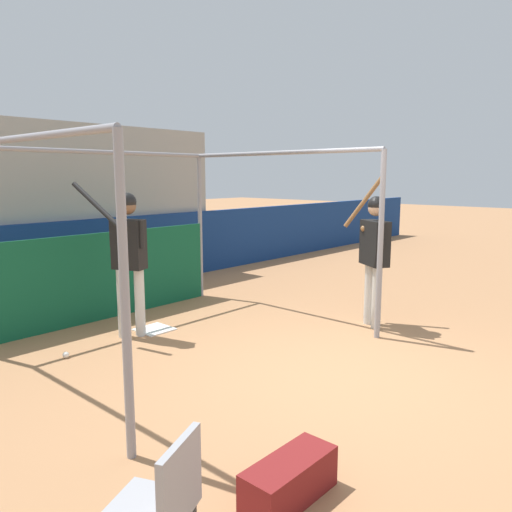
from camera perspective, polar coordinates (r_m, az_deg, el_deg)
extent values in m
plane|color=#A8754C|center=(5.50, 9.50, -13.14)|extent=(60.00, 60.00, 0.00)
cube|color=navy|center=(9.17, -19.29, -0.21)|extent=(24.00, 0.12, 1.32)
cube|color=#9E9E99|center=(10.57, -23.90, 5.20)|extent=(5.95, 3.20, 2.97)
cube|color=maroon|center=(9.05, -27.06, 3.71)|extent=(0.45, 0.40, 0.10)
cube|color=maroon|center=(9.26, -23.89, 4.03)|extent=(0.45, 0.40, 0.10)
cube|color=maroon|center=(9.41, -24.44, 5.47)|extent=(0.45, 0.06, 0.40)
cube|color=maroon|center=(9.50, -20.87, 4.33)|extent=(0.45, 0.40, 0.10)
cube|color=maroon|center=(9.64, -21.44, 5.73)|extent=(0.45, 0.06, 0.40)
cube|color=maroon|center=(9.76, -17.99, 4.60)|extent=(0.45, 0.40, 0.10)
cube|color=maroon|center=(9.90, -18.59, 5.96)|extent=(0.45, 0.06, 0.40)
cube|color=maroon|center=(10.04, -15.28, 4.84)|extent=(0.45, 0.40, 0.10)
cube|color=maroon|center=(10.18, -15.88, 6.17)|extent=(0.45, 0.06, 0.40)
cube|color=maroon|center=(10.35, -12.71, 5.06)|extent=(0.45, 0.40, 0.10)
cube|color=maroon|center=(10.49, -13.33, 6.35)|extent=(0.45, 0.06, 0.40)
cube|color=maroon|center=(10.68, -10.30, 5.26)|extent=(0.45, 0.40, 0.10)
cube|color=maroon|center=(10.81, -10.92, 6.51)|extent=(0.45, 0.06, 0.40)
cube|color=maroon|center=(9.97, -25.95, 6.52)|extent=(0.45, 0.40, 0.10)
cube|color=maroon|center=(10.13, -26.43, 7.81)|extent=(0.45, 0.06, 0.40)
cube|color=maroon|center=(10.19, -23.08, 6.74)|extent=(0.45, 0.40, 0.10)
cube|color=maroon|center=(10.35, -23.59, 8.02)|extent=(0.45, 0.06, 0.40)
cube|color=maroon|center=(10.44, -20.33, 6.95)|extent=(0.45, 0.40, 0.10)
cube|color=maroon|center=(10.59, -20.86, 8.19)|extent=(0.45, 0.06, 0.40)
cube|color=maroon|center=(10.71, -17.71, 7.13)|extent=(0.45, 0.40, 0.10)
cube|color=maroon|center=(10.86, -18.26, 8.34)|extent=(0.45, 0.06, 0.40)
cube|color=maroon|center=(10.99, -15.22, 7.28)|extent=(0.45, 0.40, 0.10)
cube|color=maroon|center=(11.14, -15.78, 8.47)|extent=(0.45, 0.06, 0.40)
cube|color=maroon|center=(11.30, -12.87, 7.42)|extent=(0.45, 0.40, 0.10)
cube|color=maroon|center=(11.45, -13.44, 8.57)|extent=(0.45, 0.06, 0.40)
cube|color=maroon|center=(10.92, -25.02, 8.84)|extent=(0.45, 0.40, 0.10)
cube|color=maroon|center=(11.09, -25.47, 9.99)|extent=(0.45, 0.06, 0.40)
cube|color=maroon|center=(11.15, -22.39, 9.00)|extent=(0.45, 0.40, 0.10)
cube|color=maroon|center=(11.31, -22.87, 10.13)|extent=(0.45, 0.06, 0.40)
cube|color=maroon|center=(11.40, -19.88, 9.13)|extent=(0.45, 0.40, 0.10)
cube|color=maroon|center=(11.56, -20.37, 10.24)|extent=(0.45, 0.06, 0.40)
cube|color=maroon|center=(11.67, -17.47, 9.24)|extent=(0.45, 0.40, 0.10)
cube|color=maroon|center=(11.83, -17.98, 10.33)|extent=(0.45, 0.06, 0.40)
cube|color=maroon|center=(11.96, -15.18, 9.34)|extent=(0.45, 0.40, 0.10)
cube|color=maroon|center=(12.12, -15.70, 10.40)|extent=(0.45, 0.06, 0.40)
cube|color=maroon|center=(11.67, -26.73, 10.66)|extent=(0.45, 0.40, 0.10)
cube|color=maroon|center=(11.85, -27.14, 11.71)|extent=(0.45, 0.06, 0.40)
cube|color=maroon|center=(11.88, -24.23, 10.79)|extent=(0.45, 0.40, 0.10)
cube|color=maroon|center=(12.06, -24.65, 11.82)|extent=(0.45, 0.06, 0.40)
cube|color=maroon|center=(12.12, -21.81, 10.89)|extent=(0.45, 0.40, 0.10)
cube|color=maroon|center=(12.29, -22.26, 11.91)|extent=(0.45, 0.06, 0.40)
cube|color=maroon|center=(12.37, -19.49, 10.97)|extent=(0.45, 0.40, 0.10)
cube|color=maroon|center=(12.54, -19.95, 11.97)|extent=(0.45, 0.06, 0.40)
cube|color=maroon|center=(12.65, -17.27, 11.03)|extent=(0.45, 0.40, 0.10)
cube|color=maroon|center=(12.81, -17.74, 12.01)|extent=(0.45, 0.06, 0.40)
cylinder|color=gray|center=(3.67, -14.74, -4.98)|extent=(0.07, 0.07, 2.40)
cylinder|color=gray|center=(6.47, 14.02, 1.12)|extent=(0.07, 0.07, 2.40)
cylinder|color=gray|center=(8.59, -6.40, 3.28)|extent=(0.07, 0.07, 2.40)
cylinder|color=gray|center=(5.09, -26.15, 11.90)|extent=(0.06, 3.40, 0.06)
cylinder|color=gray|center=(7.37, 2.43, 11.70)|extent=(0.06, 3.40, 0.06)
cylinder|color=gray|center=(7.44, -17.59, 11.26)|extent=(3.74, 0.06, 0.06)
cube|color=#0F5133|center=(7.56, -16.86, -2.21)|extent=(3.67, 0.03, 1.27)
cube|color=white|center=(7.00, -11.54, -8.21)|extent=(0.44, 0.44, 0.02)
cylinder|color=silver|center=(6.69, -13.14, -5.17)|extent=(0.17, 0.17, 0.90)
cylinder|color=silver|center=(6.69, -15.02, -5.25)|extent=(0.17, 0.17, 0.90)
cube|color=black|center=(6.54, -14.34, 1.29)|extent=(0.36, 0.46, 0.63)
sphere|color=brown|center=(6.49, -14.51, 5.57)|extent=(0.22, 0.22, 0.22)
sphere|color=black|center=(6.49, -14.53, 6.01)|extent=(0.24, 0.24, 0.24)
cylinder|color=black|center=(6.38, -12.98, 2.44)|extent=(0.09, 0.09, 0.35)
cylinder|color=black|center=(6.61, -16.13, 2.54)|extent=(0.09, 0.09, 0.35)
cylinder|color=black|center=(6.38, -17.84, 5.61)|extent=(0.23, 0.74, 0.55)
sphere|color=black|center=(6.65, -15.53, 3.69)|extent=(0.08, 0.08, 0.08)
cylinder|color=silver|center=(7.03, 13.62, -4.63)|extent=(0.18, 0.18, 0.86)
cylinder|color=silver|center=(7.21, 12.79, -4.25)|extent=(0.18, 0.18, 0.86)
cube|color=black|center=(6.98, 13.42, 1.45)|extent=(0.44, 0.52, 0.61)
sphere|color=tan|center=(6.94, 13.57, 5.33)|extent=(0.22, 0.22, 0.22)
sphere|color=black|center=(6.93, 13.58, 5.73)|extent=(0.23, 0.23, 0.23)
cylinder|color=black|center=(6.73, 14.19, 2.32)|extent=(0.10, 0.10, 0.34)
cylinder|color=black|center=(7.17, 12.22, 2.80)|extent=(0.10, 0.10, 0.34)
cylinder|color=brown|center=(7.26, 12.21, 6.08)|extent=(0.34, 0.49, 0.75)
sphere|color=brown|center=(7.04, 12.20, 3.08)|extent=(0.08, 0.08, 0.08)
cube|color=#99999E|center=(2.83, -12.21, -26.56)|extent=(0.53, 0.53, 0.04)
cube|color=#99999E|center=(2.64, -8.66, -24.03)|extent=(0.38, 0.20, 0.40)
cube|color=maroon|center=(3.53, 3.85, -24.16)|extent=(0.70, 0.28, 0.28)
sphere|color=white|center=(6.25, -20.91, -10.52)|extent=(0.07, 0.07, 0.07)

